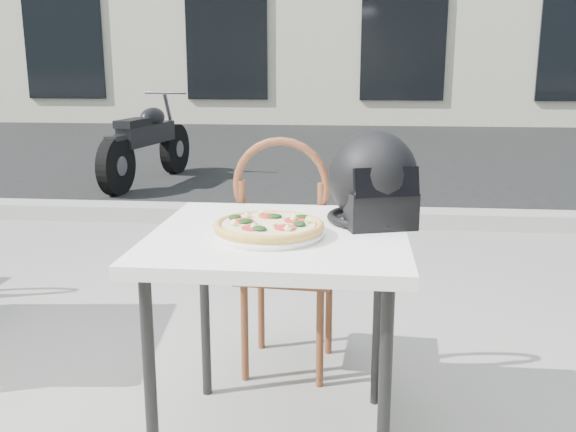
# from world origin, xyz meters

# --- Properties ---
(street_asphalt) EXTENTS (30.00, 8.00, 0.00)m
(street_asphalt) POSITION_xyz_m (0.00, 7.00, 0.00)
(street_asphalt) COLOR black
(street_asphalt) RESTS_ON ground
(curb) EXTENTS (30.00, 0.25, 0.12)m
(curb) POSITION_xyz_m (0.00, 3.00, 0.06)
(curb) COLOR #A09C95
(curb) RESTS_ON ground
(cafe_table_main) EXTENTS (0.76, 0.76, 0.71)m
(cafe_table_main) POSITION_xyz_m (0.55, 0.06, 0.65)
(cafe_table_main) COLOR white
(cafe_table_main) RESTS_ON ground
(plate) EXTENTS (0.39, 0.39, 0.02)m
(plate) POSITION_xyz_m (0.52, 0.00, 0.72)
(plate) COLOR white
(plate) RESTS_ON cafe_table_main
(pizza) EXTENTS (0.38, 0.38, 0.04)m
(pizza) POSITION_xyz_m (0.52, 0.00, 0.74)
(pizza) COLOR #DDAA51
(pizza) RESTS_ON plate
(helmet) EXTENTS (0.35, 0.36, 0.29)m
(helmet) POSITION_xyz_m (0.83, 0.20, 0.84)
(helmet) COLOR black
(helmet) RESTS_ON cafe_table_main
(cafe_chair_main) EXTENTS (0.39, 0.39, 0.95)m
(cafe_chair_main) POSITION_xyz_m (0.52, 0.55, 0.53)
(cafe_chair_main) COLOR brown
(cafe_chair_main) RESTS_ON ground
(motorcycle) EXTENTS (0.51, 1.81, 0.91)m
(motorcycle) POSITION_xyz_m (-1.30, 4.55, 0.40)
(motorcycle) COLOR black
(motorcycle) RESTS_ON street_asphalt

